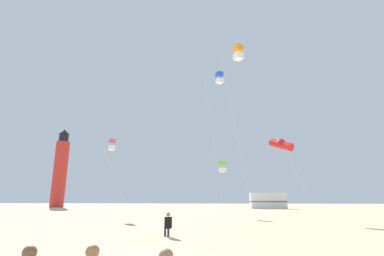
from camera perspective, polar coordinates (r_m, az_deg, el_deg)
The scene contains 8 objects.
kite_flyer_standing at distance 14.64m, azimuth -4.85°, elevation -18.53°, with size 0.46×0.56×1.16m.
kite_box_blue at distance 29.12m, azimuth 5.49°, elevation 9.90°, with size 1.91×1.91×14.14m.
kite_box_rainbow at distance 30.82m, azimuth -15.69°, elevation -3.25°, with size 2.68×2.68×7.81m.
kite_box_orange at distance 22.93m, azimuth 9.18°, elevation 14.61°, with size 1.78×1.78×13.29m.
kite_box_lime at distance 30.37m, azimuth 6.11°, elevation -7.71°, with size 1.59×1.40×5.62m.
kite_tube_scarlet at distance 26.41m, azimuth 17.36°, elevation -3.12°, with size 3.37×3.63×7.16m.
lighthouse_distant at distance 68.57m, azimuth -24.82°, elevation -7.59°, with size 2.80×2.80×16.80m.
rv_van_white at distance 56.03m, azimuth 14.94°, elevation -13.87°, with size 6.45×2.37×2.80m.
Camera 1 is at (2.10, -7.44, 1.81)m, focal length 26.70 mm.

